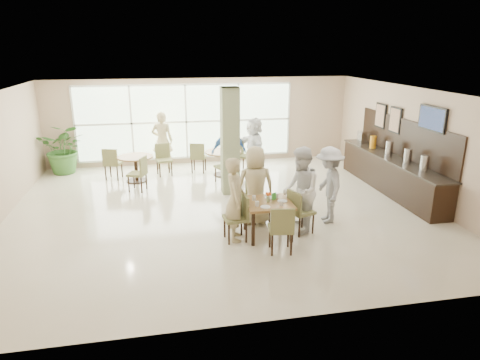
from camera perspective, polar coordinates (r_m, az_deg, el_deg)
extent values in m
plane|color=beige|center=(10.41, -2.35, -3.90)|extent=(10.00, 10.00, 0.00)
plane|color=white|center=(9.74, -2.56, 11.63)|extent=(10.00, 10.00, 0.00)
plane|color=tan|center=(14.36, -5.18, 7.82)|extent=(10.00, 0.00, 10.00)
plane|color=tan|center=(5.80, 4.33, -6.91)|extent=(10.00, 0.00, 10.00)
plane|color=tan|center=(11.79, 22.42, 4.45)|extent=(0.00, 9.00, 9.00)
plane|color=silver|center=(14.29, -7.18, 7.71)|extent=(7.00, 0.00, 7.00)
cube|color=#7C825A|center=(11.20, -1.35, 5.15)|extent=(0.45, 0.45, 2.80)
cube|color=brown|center=(8.75, 3.75, -3.07)|extent=(0.94, 0.94, 0.05)
cube|color=black|center=(8.44, 1.76, -6.57)|extent=(0.06, 0.06, 0.70)
cube|color=black|center=(8.64, 6.93, -6.12)|extent=(0.06, 0.06, 0.70)
cube|color=black|center=(9.16, 0.67, -4.59)|extent=(0.06, 0.06, 0.70)
cube|color=black|center=(9.34, 5.45, -4.22)|extent=(0.06, 0.06, 0.70)
cylinder|color=brown|center=(12.70, -13.79, 3.02)|extent=(1.03, 1.03, 0.04)
cylinder|color=black|center=(12.80, -13.67, 1.40)|extent=(0.10, 0.10, 0.71)
cylinder|color=black|center=(12.89, -13.56, -0.05)|extent=(0.60, 0.60, 0.03)
cylinder|color=brown|center=(12.94, -2.28, 3.79)|extent=(1.11, 1.11, 0.04)
cylinder|color=black|center=(13.03, -2.26, 2.18)|extent=(0.10, 0.10, 0.71)
cylinder|color=black|center=(13.13, -2.24, 0.75)|extent=(0.60, 0.60, 0.03)
cylinder|color=white|center=(8.96, 4.89, -2.07)|extent=(0.08, 0.08, 0.10)
cylinder|color=white|center=(8.48, 2.29, -3.18)|extent=(0.08, 0.08, 0.10)
cylinder|color=white|center=(8.79, 1.88, -2.42)|extent=(0.08, 0.08, 0.10)
cylinder|color=white|center=(8.54, 5.54, -3.10)|extent=(0.08, 0.08, 0.10)
cylinder|color=white|center=(8.44, 3.40, -3.60)|extent=(0.20, 0.20, 0.01)
cylinder|color=white|center=(8.95, 3.94, -2.36)|extent=(0.20, 0.20, 0.01)
cylinder|color=white|center=(8.78, 5.66, -2.81)|extent=(0.20, 0.20, 0.01)
cylinder|color=#99B27F|center=(8.72, 3.76, -2.55)|extent=(0.07, 0.07, 0.12)
sphere|color=#F05414|center=(8.69, 3.97, -1.85)|extent=(0.07, 0.07, 0.07)
sphere|color=#F05414|center=(8.70, 3.63, -1.82)|extent=(0.07, 0.07, 0.07)
sphere|color=#F05414|center=(8.65, 3.72, -1.93)|extent=(0.07, 0.07, 0.07)
cube|color=green|center=(8.84, 4.54, -2.17)|extent=(0.10, 0.06, 0.15)
cube|color=black|center=(12.26, 19.41, 0.65)|extent=(0.60, 4.60, 0.90)
cube|color=black|center=(12.14, 19.63, 2.77)|extent=(0.64, 4.70, 0.04)
cube|color=black|center=(12.17, 21.07, 5.23)|extent=(0.04, 4.60, 1.00)
cylinder|color=silver|center=(10.95, 23.38, 2.01)|extent=(0.20, 0.20, 0.40)
cylinder|color=silver|center=(11.51, 21.47, 2.94)|extent=(0.20, 0.20, 0.40)
cylinder|color=silver|center=(12.25, 19.27, 4.00)|extent=(0.20, 0.20, 0.40)
cylinder|color=orange|center=(13.02, 17.32, 4.85)|extent=(0.18, 0.18, 0.36)
cube|color=silver|center=(13.63, 15.95, 5.51)|extent=(0.18, 0.30, 0.36)
cube|color=black|center=(11.14, 24.27, 7.48)|extent=(0.06, 1.00, 0.58)
cube|color=#7F99CC|center=(11.12, 24.16, 7.49)|extent=(0.01, 0.92, 0.50)
cube|color=black|center=(12.51, 20.00, 7.51)|extent=(0.04, 0.55, 0.70)
cube|color=brown|center=(12.50, 19.90, 7.52)|extent=(0.01, 0.47, 0.62)
cube|color=black|center=(13.20, 18.24, 8.16)|extent=(0.04, 0.55, 0.70)
cube|color=brown|center=(13.18, 18.15, 8.16)|extent=(0.01, 0.47, 0.62)
imported|color=#386E2C|center=(14.21, -22.39, 3.91)|extent=(1.56, 1.56, 1.55)
imported|color=tan|center=(8.54, -0.64, -2.59)|extent=(0.47, 0.66, 1.72)
imported|color=tan|center=(9.32, 2.03, -0.76)|extent=(0.86, 0.48, 1.75)
imported|color=white|center=(8.97, 8.08, -1.40)|extent=(0.83, 0.99, 1.83)
imported|color=#9A999C|center=(9.61, 11.73, -0.66)|extent=(0.78, 1.18, 1.71)
imported|color=#4681D2|center=(12.18, -1.49, 3.75)|extent=(1.16, 0.83, 1.80)
imported|color=white|center=(13.03, 1.85, 4.55)|extent=(0.92, 1.71, 1.75)
imported|color=tan|center=(13.80, -10.32, 5.19)|extent=(0.74, 0.55, 1.84)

